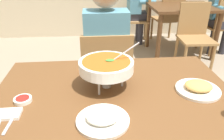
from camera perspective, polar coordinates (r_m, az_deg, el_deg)
The scene contains 16 objects.
dining_table_main at distance 1.31m, azimuth 0.58°, elevation -9.44°, with size 1.31×0.85×0.78m.
chair_diner_main at distance 1.99m, azimuth -1.41°, elevation -0.99°, with size 0.44×0.44×0.90m.
diner_main at distance 1.93m, azimuth -1.55°, elevation 5.69°, with size 0.40×0.45×1.31m.
curry_bowl at distance 1.22m, azimuth -1.46°, elevation 0.97°, with size 0.33×0.30×0.26m.
rice_plate at distance 1.02m, azimuth -2.37°, elevation -12.18°, with size 0.24×0.24×0.06m.
appetizer_plate at distance 1.32m, azimuth 21.09°, elevation -4.24°, with size 0.24×0.24×0.06m.
sauce_dish at distance 1.24m, azimuth -21.79°, elevation -7.02°, with size 0.09×0.09×0.02m.
napkin_folded at distance 1.16m, azimuth -25.10°, elevation -10.18°, with size 0.12×0.08×0.02m, color white.
spoon_utensil at distance 1.12m, azimuth -24.37°, elevation -11.89°, with size 0.01×0.17×0.01m, color silver.
dining_table_far at distance 3.76m, azimuth 17.42°, elevation 13.27°, with size 1.00×0.80×0.78m.
chair_bg_left at distance 4.02m, azimuth 26.28°, elevation 10.68°, with size 0.50×0.50×0.90m.
chair_bg_middle at distance 4.13m, azimuth 7.51°, elevation 13.53°, with size 0.50×0.50×0.90m.
chair_bg_right at distance 4.21m, azimuth 14.38°, elevation 13.20°, with size 0.50×0.50×0.90m.
chair_bg_corner at distance 3.35m, azimuth 20.27°, elevation 9.00°, with size 0.46×0.46×0.90m.
patron_bg_left at distance 4.00m, azimuth 26.39°, elevation 14.12°, with size 0.40×0.45×1.31m.
patron_bg_middle at distance 4.10m, azimuth 6.22°, elevation 16.88°, with size 0.45×0.40×1.31m.
Camera 1 is at (-0.11, -1.05, 1.44)m, focal length 35.86 mm.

